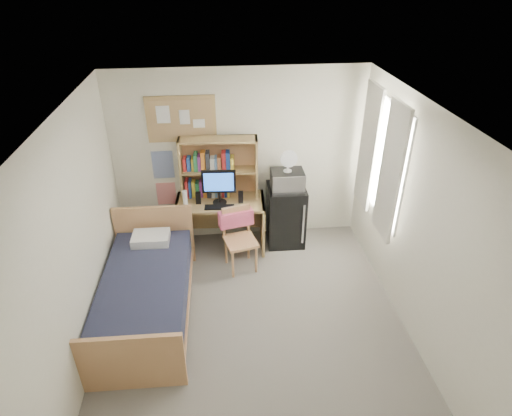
{
  "coord_description": "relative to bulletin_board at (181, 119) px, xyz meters",
  "views": [
    {
      "loc": [
        -0.36,
        -3.61,
        3.82
      ],
      "look_at": [
        0.15,
        1.2,
        0.97
      ],
      "focal_mm": 30.0,
      "sensor_mm": 36.0,
      "label": 1
    }
  ],
  "objects": [
    {
      "name": "curtain_left",
      "position": [
        2.5,
        -1.28,
        -0.32
      ],
      "size": [
        0.04,
        0.55,
        1.7
      ],
      "primitive_type": "cube",
      "color": "silver",
      "rests_on": "wall_right"
    },
    {
      "name": "bed",
      "position": [
        -0.49,
        -1.68,
        -1.64
      ],
      "size": [
        1.07,
        2.08,
        0.57
      ],
      "primitive_type": "cube",
      "rotation": [
        0.0,
        0.0,
        -0.02
      ],
      "color": "#1C1F33",
      "rests_on": "floor"
    },
    {
      "name": "monitor",
      "position": [
        0.46,
        -0.38,
        -0.87
      ],
      "size": [
        0.47,
        0.07,
        0.5
      ],
      "primitive_type": "cube",
      "rotation": [
        0.0,
        0.0,
        -0.07
      ],
      "color": "black",
      "rests_on": "desk"
    },
    {
      "name": "pillow",
      "position": [
        -0.47,
        -0.93,
        -1.3
      ],
      "size": [
        0.49,
        0.35,
        0.11
      ],
      "primitive_type": "cube",
      "rotation": [
        0.0,
        0.0,
        -0.02
      ],
      "color": "white",
      "rests_on": "bed"
    },
    {
      "name": "wall_left",
      "position": [
        -1.02,
        -2.08,
        -0.62
      ],
      "size": [
        0.04,
        4.2,
        2.6
      ],
      "primitive_type": "cube",
      "color": "#ECE8CF",
      "rests_on": "floor"
    },
    {
      "name": "microwave",
      "position": [
        1.44,
        -0.3,
        -0.85
      ],
      "size": [
        0.47,
        0.36,
        0.27
      ],
      "primitive_type": "cube",
      "rotation": [
        0.0,
        0.0,
        -0.02
      ],
      "color": "silver",
      "rests_on": "mini_fridge"
    },
    {
      "name": "desk_chair",
      "position": [
        0.72,
        -0.87,
        -1.46
      ],
      "size": [
        0.55,
        0.55,
        0.91
      ],
      "primitive_type": "cube",
      "rotation": [
        0.0,
        0.0,
        0.24
      ],
      "color": "tan",
      "rests_on": "floor"
    },
    {
      "name": "poster_japan",
      "position": [
        -0.32,
        0.01,
        -1.14
      ],
      "size": [
        0.28,
        0.01,
        0.36
      ],
      "primitive_type": "cube",
      "color": "red",
      "rests_on": "wall_back"
    },
    {
      "name": "hutch",
      "position": [
        0.48,
        -0.17,
        -0.68
      ],
      "size": [
        1.11,
        0.35,
        0.89
      ],
      "primitive_type": "cube",
      "rotation": [
        0.0,
        0.0,
        -0.07
      ],
      "color": "tan",
      "rests_on": "desk"
    },
    {
      "name": "floor",
      "position": [
        0.78,
        -2.08,
        -1.93
      ],
      "size": [
        3.6,
        4.2,
        0.02
      ],
      "primitive_type": "cube",
      "color": "gray",
      "rests_on": "ground"
    },
    {
      "name": "desk_fan",
      "position": [
        1.44,
        -0.3,
        -0.57
      ],
      "size": [
        0.24,
        0.24,
        0.3
      ],
      "primitive_type": "cylinder",
      "rotation": [
        0.0,
        0.0,
        -0.02
      ],
      "color": "white",
      "rests_on": "microwave"
    },
    {
      "name": "keyboard",
      "position": [
        0.45,
        -0.52,
        -1.11
      ],
      "size": [
        0.42,
        0.16,
        0.02
      ],
      "primitive_type": "cube",
      "rotation": [
        0.0,
        0.0,
        -0.07
      ],
      "color": "black",
      "rests_on": "desk"
    },
    {
      "name": "wall_back",
      "position": [
        0.78,
        0.02,
        -0.62
      ],
      "size": [
        3.6,
        0.04,
        2.6
      ],
      "primitive_type": "cube",
      "color": "#ECE8CF",
      "rests_on": "floor"
    },
    {
      "name": "poster_wave",
      "position": [
        -0.32,
        0.01,
        -0.67
      ],
      "size": [
        0.3,
        0.01,
        0.42
      ],
      "primitive_type": "cube",
      "color": "navy",
      "rests_on": "wall_back"
    },
    {
      "name": "window_unit",
      "position": [
        2.53,
        -0.88,
        -0.32
      ],
      "size": [
        0.1,
        1.4,
        1.7
      ],
      "primitive_type": "cube",
      "color": "white",
      "rests_on": "wall_right"
    },
    {
      "name": "curtain_right",
      "position": [
        2.5,
        -0.48,
        -0.32
      ],
      "size": [
        0.04,
        0.55,
        1.7
      ],
      "primitive_type": "cube",
      "color": "silver",
      "rests_on": "wall_right"
    },
    {
      "name": "hoodie",
      "position": [
        0.67,
        -0.67,
        -1.21
      ],
      "size": [
        0.5,
        0.25,
        0.23
      ],
      "primitive_type": "cube",
      "rotation": [
        0.0,
        0.0,
        0.24
      ],
      "color": "#D95276",
      "rests_on": "desk_chair"
    },
    {
      "name": "mini_fridge",
      "position": [
        1.44,
        -0.28,
        -1.45
      ],
      "size": [
        0.56,
        0.56,
        0.93
      ],
      "primitive_type": "cube",
      "rotation": [
        0.0,
        0.0,
        -0.02
      ],
      "color": "black",
      "rests_on": "floor"
    },
    {
      "name": "water_bottle",
      "position": [
        -0.02,
        -0.39,
        -1.01
      ],
      "size": [
        0.07,
        0.07,
        0.22
      ],
      "primitive_type": "cylinder",
      "rotation": [
        0.0,
        0.0,
        -0.07
      ],
      "color": "white",
      "rests_on": "desk"
    },
    {
      "name": "desk",
      "position": [
        0.47,
        -0.32,
        -1.52
      ],
      "size": [
        1.31,
        0.72,
        0.8
      ],
      "primitive_type": "cube",
      "rotation": [
        0.0,
        0.0,
        -0.07
      ],
      "color": "tan",
      "rests_on": "floor"
    },
    {
      "name": "ceiling",
      "position": [
        0.78,
        -2.08,
        0.68
      ],
      "size": [
        3.6,
        4.2,
        0.02
      ],
      "primitive_type": "cube",
      "color": "white",
      "rests_on": "wall_back"
    },
    {
      "name": "speaker_left",
      "position": [
        0.16,
        -0.36,
        -1.04
      ],
      "size": [
        0.07,
        0.07,
        0.17
      ],
      "primitive_type": "cube",
      "rotation": [
        0.0,
        0.0,
        -0.07
      ],
      "color": "black",
      "rests_on": "desk"
    },
    {
      "name": "bulletin_board",
      "position": [
        0.0,
        0.0,
        0.0
      ],
      "size": [
        0.94,
        0.03,
        0.64
      ],
      "primitive_type": "cube",
      "color": "tan",
      "rests_on": "wall_back"
    },
    {
      "name": "speaker_right",
      "position": [
        0.76,
        -0.4,
        -1.04
      ],
      "size": [
        0.08,
        0.08,
        0.17
      ],
      "primitive_type": "cube",
      "rotation": [
        0.0,
        0.0,
        -0.07
      ],
      "color": "black",
      "rests_on": "desk"
    },
    {
      "name": "wall_right",
      "position": [
        2.58,
        -2.08,
        -0.62
      ],
      "size": [
        0.04,
        4.2,
        2.6
      ],
      "primitive_type": "cube",
      "color": "#ECE8CF",
      "rests_on": "floor"
    }
  ]
}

